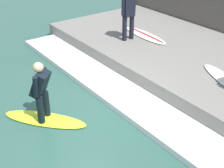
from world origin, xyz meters
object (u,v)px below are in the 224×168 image
(surfboard_riding, at_px, (45,119))
(surfer_riding, at_px, (41,89))
(surfer_waiting_near, at_px, (129,13))
(surfboard_waiting_near, at_px, (145,35))

(surfboard_riding, bearing_deg, surfer_riding, 0.00)
(surfer_riding, relative_size, surfer_waiting_near, 0.90)
(surfer_riding, xyz_separation_m, surfer_waiting_near, (3.95, 1.83, 0.53))
(surfer_riding, bearing_deg, surfer_waiting_near, 24.86)
(surfboard_riding, distance_m, surfer_waiting_near, 4.56)
(surfer_riding, height_order, surfboard_waiting_near, surfer_riding)
(surfboard_waiting_near, bearing_deg, surfer_waiting_near, 171.10)
(surfer_waiting_near, xyz_separation_m, surfboard_waiting_near, (0.67, -0.10, -0.85))
(surfboard_riding, xyz_separation_m, surfboard_waiting_near, (4.62, 1.73, 0.50))
(surfer_riding, height_order, surfer_waiting_near, surfer_waiting_near)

